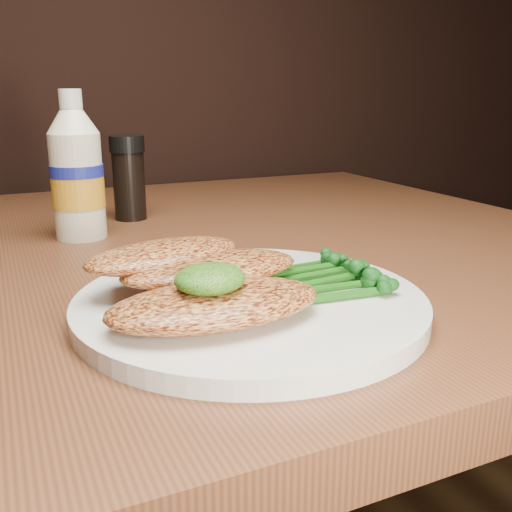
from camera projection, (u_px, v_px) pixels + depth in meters
name	position (u px, v px, depth m)	size (l,w,h in m)	color
plate	(250.00, 304.00, 0.43)	(0.26, 0.26, 0.01)	silver
chicken_front	(216.00, 304.00, 0.38)	(0.15, 0.08, 0.02)	#C97E3F
chicken_mid	(211.00, 268.00, 0.43)	(0.14, 0.07, 0.02)	#C97E3F
chicken_back	(164.00, 255.00, 0.44)	(0.13, 0.06, 0.02)	#C97E3F
pesto_front	(210.00, 279.00, 0.37)	(0.05, 0.04, 0.02)	black
broccolini_bundle	(307.00, 274.00, 0.45)	(0.13, 0.10, 0.02)	#1B5512
mayo_bottle	(76.00, 166.00, 0.63)	(0.06, 0.06, 0.16)	#ECE5C8
pepper_grinder	(129.00, 178.00, 0.73)	(0.04, 0.04, 0.11)	black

